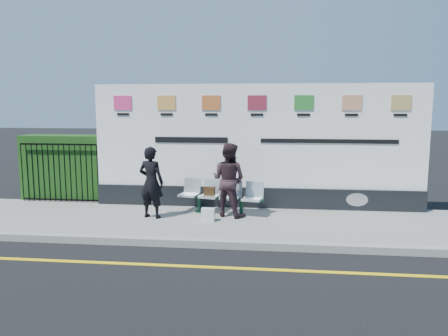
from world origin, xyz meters
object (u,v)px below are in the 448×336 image
object	(u,v)px
bench	(220,205)
woman_right	(229,180)
billboard	(256,155)
woman_left	(151,182)

from	to	relation	value
bench	woman_right	world-z (taller)	woman_right
billboard	woman_left	bearing A→B (deg)	-150.19
billboard	woman_left	distance (m)	2.67
woman_left	bench	bearing A→B (deg)	-147.23
bench	woman_left	xyz separation A→B (m)	(-1.47, -0.52, 0.59)
woman_left	woman_right	bearing A→B (deg)	-154.90
woman_right	woman_left	bearing A→B (deg)	34.81
billboard	woman_right	bearing A→B (deg)	-121.69
billboard	bench	bearing A→B (deg)	-135.79
billboard	woman_left	size ratio (longest dim) A/B	5.00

